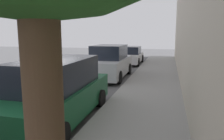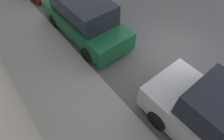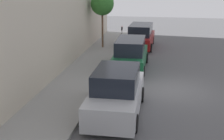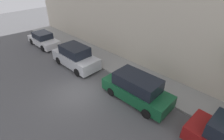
# 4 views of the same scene
# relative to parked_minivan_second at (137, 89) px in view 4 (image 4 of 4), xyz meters

# --- Properties ---
(ground_plane) EXTENTS (60.00, 60.00, 0.00)m
(ground_plane) POSITION_rel_parked_minivan_second_xyz_m (-2.42, 3.48, -0.92)
(ground_plane) COLOR #515154
(sidewalk) EXTENTS (2.78, 32.00, 0.15)m
(sidewalk) POSITION_rel_parked_minivan_second_xyz_m (2.47, 3.48, -0.85)
(sidewalk) COLOR gray
(sidewalk) RESTS_ON ground_plane
(parked_minivan_second) EXTENTS (2.02, 4.93, 1.90)m
(parked_minivan_second) POSITION_rel_parked_minivan_second_xyz_m (0.00, 0.00, 0.00)
(parked_minivan_second) COLOR #14512D
(parked_minivan_second) RESTS_ON ground_plane
(parked_suv_third) EXTENTS (2.08, 4.82, 1.98)m
(parked_suv_third) POSITION_rel_parked_minivan_second_xyz_m (-0.21, 6.84, 0.01)
(parked_suv_third) COLOR #B7BABF
(parked_suv_third) RESTS_ON ground_plane
(parked_sedan_fourth) EXTENTS (1.92, 4.52, 1.54)m
(parked_sedan_fourth) POSITION_rel_parked_minivan_second_xyz_m (-0.05, 13.40, -0.20)
(parked_sedan_fourth) COLOR silver
(parked_sedan_fourth) RESTS_ON ground_plane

